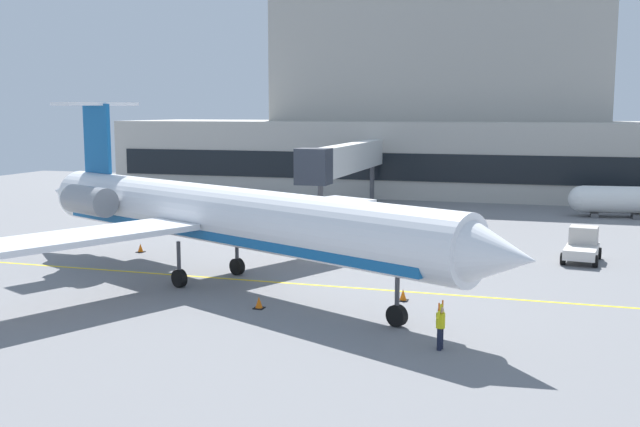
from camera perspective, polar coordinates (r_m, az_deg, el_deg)
name	(u,v)px	position (r m, az deg, el deg)	size (l,w,h in m)	color
ground	(298,301)	(34.95, -1.72, -6.76)	(120.00, 120.00, 0.11)	slate
terminal_building	(453,120)	(81.28, 10.16, 7.10)	(74.51, 16.20, 21.25)	#B7B2A8
jet_bridge_west	(346,159)	(62.87, 1.97, 4.17)	(2.40, 21.38, 6.06)	silver
regional_jet	(218,215)	(38.00, -7.81, -0.14)	(31.95, 23.91, 9.28)	white
baggage_tug	(230,200)	(66.01, -6.90, 1.00)	(3.16, 3.69, 1.99)	#1E4CB2
pushback_tractor	(582,246)	(46.39, 19.48, -2.34)	(2.43, 3.84, 1.95)	silver
fuel_tank	(616,200)	(66.10, 21.75, 0.98)	(7.55, 2.78, 2.60)	white
marshaller	(440,326)	(28.11, 9.23, -8.48)	(0.34, 0.83, 1.83)	#191E33
safety_cone_alpha	(259,303)	(33.58, -4.71, -6.87)	(0.47, 0.47, 0.55)	orange
safety_cone_bravo	(140,248)	(47.76, -13.61, -2.62)	(0.47, 0.47, 0.55)	orange
safety_cone_charlie	(403,296)	(35.00, 6.39, -6.28)	(0.47, 0.47, 0.55)	orange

